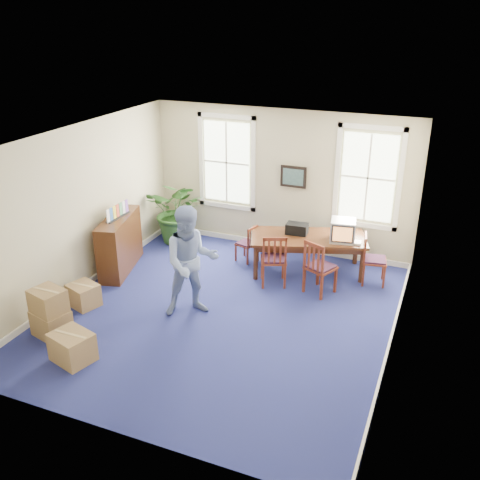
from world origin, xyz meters
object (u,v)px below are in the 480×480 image
at_px(crt_tv, 343,230).
at_px(man, 191,262).
at_px(potted_plant, 179,211).
at_px(cardboard_boxes, 65,311).
at_px(credenza, 120,242).
at_px(conference_table, 307,254).
at_px(chair_near_left, 274,259).

height_order(crt_tv, man, man).
relative_size(man, potted_plant, 1.32).
height_order(potted_plant, cardboard_boxes, potted_plant).
height_order(credenza, potted_plant, potted_plant).
relative_size(man, credenza, 1.28).
height_order(conference_table, cardboard_boxes, cardboard_boxes).
height_order(chair_near_left, man, man).
distance_m(conference_table, cardboard_boxes, 4.98).
distance_m(chair_near_left, man, 1.95).
bearing_deg(potted_plant, conference_table, -6.79).
bearing_deg(man, chair_near_left, 23.70).
height_order(chair_near_left, cardboard_boxes, chair_near_left).
relative_size(chair_near_left, potted_plant, 0.72).
relative_size(man, cardboard_boxes, 1.30).
xyz_separation_m(crt_tv, cardboard_boxes, (-3.83, -3.92, -0.57)).
bearing_deg(potted_plant, cardboard_boxes, -88.68).
xyz_separation_m(man, cardboard_boxes, (-1.66, -1.46, -0.57)).
bearing_deg(man, conference_table, 23.96).
xyz_separation_m(chair_near_left, credenza, (-3.21, -0.60, 0.08)).
bearing_deg(cardboard_boxes, credenza, 102.76).
relative_size(crt_tv, chair_near_left, 0.48).
height_order(crt_tv, potted_plant, potted_plant).
bearing_deg(man, potted_plant, 87.54).
bearing_deg(cardboard_boxes, conference_table, 51.00).
distance_m(crt_tv, credenza, 4.64).
relative_size(conference_table, chair_near_left, 2.11).
height_order(man, credenza, man).
distance_m(man, potted_plant, 3.31).
bearing_deg(crt_tv, potted_plant, 164.68).
bearing_deg(chair_near_left, cardboard_boxes, 26.54).
distance_m(crt_tv, potted_plant, 3.95).
height_order(conference_table, chair_near_left, chair_near_left).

